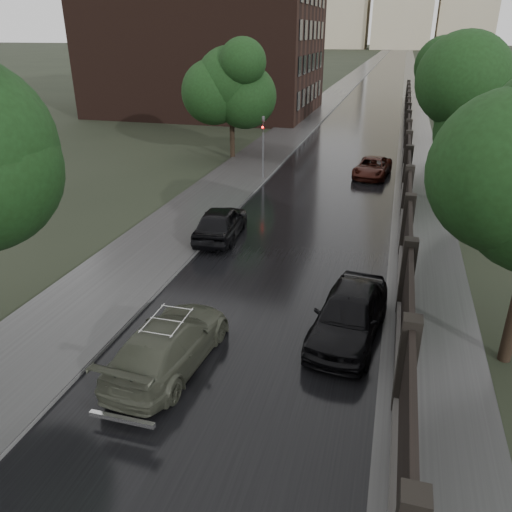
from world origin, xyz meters
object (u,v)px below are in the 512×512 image
object	(u,v)px
tree_right_c	(450,83)
tree_right_b	(477,115)
tree_left_far	(231,86)
volga_sedan	(169,343)
hatchback_left	(221,222)
car_right_far	(372,167)
car_right_near	(349,314)
traffic_light	(263,142)

from	to	relation	value
tree_right_c	tree_right_b	bearing A→B (deg)	-90.00
tree_left_far	volga_sedan	bearing A→B (deg)	-75.99
hatchback_left	tree_right_b	bearing A→B (deg)	-151.02
tree_right_b	tree_left_far	bearing A→B (deg)	152.70
tree_right_b	car_right_far	xyz separation A→B (m)	(-5.03, 5.57, -4.34)
tree_left_far	car_right_far	xyz separation A→B (m)	(10.47, -2.43, -4.63)
tree_right_b	car_right_near	bearing A→B (deg)	-107.99
traffic_light	car_right_far	size ratio (longest dim) A/B	0.91
volga_sedan	car_right_near	bearing A→B (deg)	-145.21
tree_right_c	traffic_light	world-z (taller)	tree_right_c
tree_right_b	volga_sedan	xyz separation A→B (m)	(-9.30, -16.85, -4.23)
tree_left_far	car_right_near	bearing A→B (deg)	-63.55
volga_sedan	hatchback_left	xyz separation A→B (m)	(-1.80, 9.58, 0.03)
hatchback_left	car_right_near	bearing A→B (deg)	129.94
tree_right_c	car_right_near	size ratio (longest dim) A/B	1.46
tree_right_b	tree_right_c	world-z (taller)	same
tree_left_far	car_right_far	world-z (taller)	tree_left_far
traffic_light	car_right_near	size ratio (longest dim) A/B	0.83
tree_right_b	volga_sedan	size ratio (longest dim) A/B	1.41
traffic_light	tree_right_c	bearing A→B (deg)	51.82
tree_left_far	hatchback_left	size ratio (longest dim) A/B	1.66
tree_left_far	car_right_near	distance (m)	24.98
tree_right_b	tree_right_c	bearing A→B (deg)	90.00
tree_right_b	traffic_light	bearing A→B (deg)	165.76
tree_right_c	car_right_near	distance (m)	32.60
hatchback_left	car_right_far	world-z (taller)	hatchback_left
tree_left_far	traffic_light	distance (m)	6.84
tree_right_c	volga_sedan	size ratio (longest dim) A/B	1.41
tree_left_far	tree_right_c	distance (m)	18.45
tree_left_far	tree_right_b	xyz separation A→B (m)	(15.50, -8.00, -0.29)
tree_right_c	car_right_near	xyz separation A→B (m)	(-4.55, -32.01, -4.13)
car_right_near	tree_right_b	bearing A→B (deg)	78.47
tree_right_b	volga_sedan	distance (m)	19.70
tree_left_far	tree_right_c	world-z (taller)	tree_left_far
volga_sedan	traffic_light	bearing A→B (deg)	-78.88
tree_left_far	traffic_light	world-z (taller)	tree_left_far
volga_sedan	car_right_near	xyz separation A→B (m)	(4.75, 2.84, 0.09)
car_right_near	tree_left_far	bearing A→B (deg)	122.91
traffic_light	volga_sedan	world-z (taller)	traffic_light
tree_right_c	hatchback_left	xyz separation A→B (m)	(-11.10, -25.27, -4.19)
tree_left_far	car_right_far	bearing A→B (deg)	-13.06
tree_left_far	tree_right_b	world-z (taller)	tree_left_far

